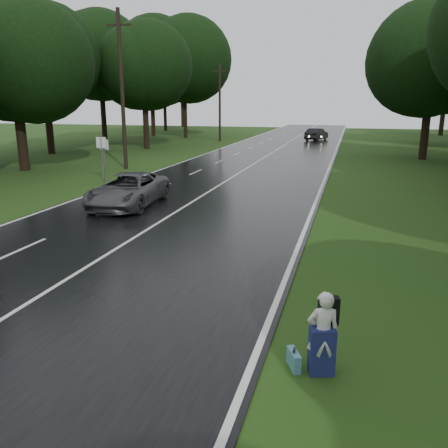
# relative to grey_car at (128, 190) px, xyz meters

# --- Properties ---
(ground) EXTENTS (160.00, 160.00, 0.00)m
(ground) POSITION_rel_grey_car_xyz_m (2.58, -8.97, -0.80)
(ground) COLOR #234213
(ground) RESTS_ON ground
(road) EXTENTS (12.00, 140.00, 0.04)m
(road) POSITION_rel_grey_car_xyz_m (2.58, 11.03, -0.78)
(road) COLOR black
(road) RESTS_ON ground
(lane_center) EXTENTS (0.12, 140.00, 0.01)m
(lane_center) POSITION_rel_grey_car_xyz_m (2.58, 11.03, -0.75)
(lane_center) COLOR silver
(lane_center) RESTS_ON road
(grey_car) EXTENTS (2.85, 5.60, 1.52)m
(grey_car) POSITION_rel_grey_car_xyz_m (0.00, 0.00, 0.00)
(grey_car) COLOR #454749
(grey_car) RESTS_ON road
(far_car) EXTENTS (2.75, 4.77, 1.49)m
(far_car) POSITION_rel_grey_car_xyz_m (5.50, 40.94, -0.02)
(far_car) COLOR black
(far_car) RESTS_ON road
(hitchhiker) EXTENTS (0.67, 0.63, 1.59)m
(hitchhiker) POSITION_rel_grey_car_xyz_m (9.63, -11.63, -0.06)
(hitchhiker) COLOR silver
(hitchhiker) RESTS_ON ground
(suitcase) EXTENTS (0.33, 0.49, 0.34)m
(suitcase) POSITION_rel_grey_car_xyz_m (9.13, -11.62, -0.63)
(suitcase) COLOR teal
(suitcase) RESTS_ON ground
(utility_pole_mid) EXTENTS (1.80, 0.28, 10.88)m
(utility_pole_mid) POSITION_rel_grey_car_xyz_m (-5.92, 11.45, -0.80)
(utility_pole_mid) COLOR black
(utility_pole_mid) RESTS_ON ground
(utility_pole_far) EXTENTS (1.80, 0.28, 9.19)m
(utility_pole_far) POSITION_rel_grey_car_xyz_m (-5.92, 36.62, -0.80)
(utility_pole_far) COLOR black
(utility_pole_far) RESTS_ON ground
(road_sign_a) EXTENTS (0.65, 0.10, 2.71)m
(road_sign_a) POSITION_rel_grey_car_xyz_m (-4.62, 5.89, -0.80)
(road_sign_a) COLOR white
(road_sign_a) RESTS_ON ground
(road_sign_b) EXTENTS (0.61, 0.10, 2.54)m
(road_sign_b) POSITION_rel_grey_car_xyz_m (-4.62, 6.17, -0.80)
(road_sign_b) COLOR white
(road_sign_b) RESTS_ON ground
(tree_left_d) EXTENTS (8.18, 8.18, 12.78)m
(tree_left_d) POSITION_rel_grey_car_xyz_m (-12.63, 8.94, -0.80)
(tree_left_d) COLOR black
(tree_left_d) RESTS_ON ground
(tree_left_e) EXTENTS (9.43, 9.43, 14.74)m
(tree_left_e) POSITION_rel_grey_car_xyz_m (-10.70, 25.61, -0.80)
(tree_left_e) COLOR black
(tree_left_e) RESTS_ON ground
(tree_left_f) EXTENTS (11.25, 11.25, 17.58)m
(tree_left_f) POSITION_rel_grey_car_xyz_m (-12.06, 41.21, -0.80)
(tree_left_f) COLOR black
(tree_left_f) RESTS_ON ground
(tree_right_e) EXTENTS (8.81, 8.81, 13.77)m
(tree_right_e) POSITION_rel_grey_car_xyz_m (15.74, 23.41, -0.80)
(tree_right_e) COLOR black
(tree_right_e) RESTS_ON ground
(tree_right_f) EXTENTS (10.63, 10.63, 16.60)m
(tree_right_f) POSITION_rel_grey_car_xyz_m (17.79, 37.97, -0.80)
(tree_right_f) COLOR black
(tree_right_f) RESTS_ON ground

